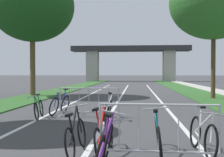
# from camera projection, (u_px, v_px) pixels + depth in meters

# --- Properties ---
(grass_verge_left) EXTENTS (2.62, 60.68, 0.05)m
(grass_verge_left) POSITION_uv_depth(u_px,v_px,m) (65.00, 89.00, 26.86)
(grass_verge_left) COLOR #2D5B26
(grass_verge_left) RESTS_ON ground
(grass_verge_right) EXTENTS (2.62, 60.68, 0.05)m
(grass_verge_right) POSITION_uv_depth(u_px,v_px,m) (187.00, 90.00, 25.94)
(grass_verge_right) COLOR #2D5B26
(grass_verge_right) RESTS_ON ground
(sidewalk_path_right) EXTENTS (1.67, 60.68, 0.08)m
(sidewalk_path_right) POSITION_uv_depth(u_px,v_px,m) (212.00, 90.00, 25.77)
(sidewalk_path_right) COLOR #ADA89E
(sidewalk_path_right) RESTS_ON ground
(lane_stripe_center) EXTENTS (0.14, 35.11, 0.01)m
(lane_stripe_center) POSITION_uv_depth(u_px,v_px,m) (121.00, 97.00, 19.16)
(lane_stripe_center) COLOR silver
(lane_stripe_center) RESTS_ON ground
(lane_stripe_right_lane) EXTENTS (0.14, 35.11, 0.01)m
(lane_stripe_right_lane) POSITION_uv_depth(u_px,v_px,m) (157.00, 97.00, 18.96)
(lane_stripe_right_lane) COLOR silver
(lane_stripe_right_lane) RESTS_ON ground
(lane_stripe_left_lane) EXTENTS (0.14, 35.11, 0.01)m
(lane_stripe_left_lane) POSITION_uv_depth(u_px,v_px,m) (86.00, 96.00, 19.35)
(lane_stripe_left_lane) COLOR silver
(lane_stripe_left_lane) RESTS_ON ground
(overpass_bridge) EXTENTS (20.87, 3.36, 6.25)m
(overpass_bridge) POSITION_uv_depth(u_px,v_px,m) (130.00, 57.00, 51.54)
(overpass_bridge) COLOR #2D2D30
(overpass_bridge) RESTS_ON ground
(tree_left_pine_near) EXTENTS (5.67, 5.67, 8.50)m
(tree_left_pine_near) POSITION_uv_depth(u_px,v_px,m) (32.00, 6.00, 19.61)
(tree_left_pine_near) COLOR brown
(tree_left_pine_near) RESTS_ON ground
(tree_right_cypress_far) EXTENTS (5.31, 5.31, 8.11)m
(tree_right_cypress_far) POSITION_uv_depth(u_px,v_px,m) (214.00, 2.00, 17.43)
(tree_right_cypress_far) COLOR #4C3823
(tree_right_cypress_far) RESTS_ON ground
(crowd_barrier_nearest) EXTENTS (2.21, 0.52, 1.05)m
(crowd_barrier_nearest) POSITION_uv_depth(u_px,v_px,m) (158.00, 133.00, 5.23)
(crowd_barrier_nearest) COLOR #ADADB2
(crowd_barrier_nearest) RESTS_ON ground
(crowd_barrier_second) EXTENTS (2.20, 0.47, 1.05)m
(crowd_barrier_second) POSITION_uv_depth(u_px,v_px,m) (89.00, 103.00, 10.47)
(crowd_barrier_second) COLOR #ADADB2
(crowd_barrier_second) RESTS_ON ground
(bicycle_white_0) EXTENTS (0.53, 1.63, 0.94)m
(bicycle_white_0) POSITION_uv_depth(u_px,v_px,m) (202.00, 135.00, 5.74)
(bicycle_white_0) COLOR black
(bicycle_white_0) RESTS_ON ground
(bicycle_teal_1) EXTENTS (0.52, 1.73, 0.93)m
(bicycle_teal_1) POSITION_uv_depth(u_px,v_px,m) (158.00, 136.00, 5.67)
(bicycle_teal_1) COLOR black
(bicycle_teal_1) RESTS_ON ground
(bicycle_red_2) EXTENTS (0.50, 1.73, 0.95)m
(bicycle_red_2) POSITION_uv_depth(u_px,v_px,m) (104.00, 136.00, 5.68)
(bicycle_red_2) COLOR black
(bicycle_red_2) RESTS_ON ground
(bicycle_blue_3) EXTENTS (0.53, 1.67, 0.99)m
(bicycle_blue_3) POSITION_uv_depth(u_px,v_px,m) (60.00, 104.00, 11.09)
(bicycle_blue_3) COLOR black
(bicycle_blue_3) RESTS_ON ground
(bicycle_purple_4) EXTENTS (0.46, 1.65, 0.98)m
(bicycle_purple_4) POSITION_uv_depth(u_px,v_px,m) (105.00, 147.00, 4.74)
(bicycle_purple_4) COLOR black
(bicycle_purple_4) RESTS_ON ground
(bicycle_black_5) EXTENTS (0.48, 1.67, 0.95)m
(bicycle_black_5) POSITION_uv_depth(u_px,v_px,m) (76.00, 136.00, 5.72)
(bicycle_black_5) COLOR black
(bicycle_black_5) RESTS_ON ground
(bicycle_silver_6) EXTENTS (0.46, 1.61, 0.94)m
(bicycle_silver_6) POSITION_uv_depth(u_px,v_px,m) (108.00, 109.00, 9.97)
(bicycle_silver_6) COLOR black
(bicycle_silver_6) RESTS_ON ground
(bicycle_green_7) EXTENTS (0.47, 1.63, 0.86)m
(bicycle_green_7) POSITION_uv_depth(u_px,v_px,m) (39.00, 108.00, 10.14)
(bicycle_green_7) COLOR black
(bicycle_green_7) RESTS_ON ground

